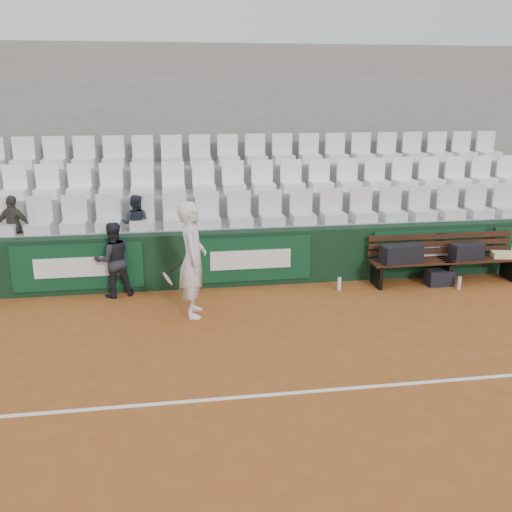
{
  "coord_description": "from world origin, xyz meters",
  "views": [
    {
      "loc": [
        -1.61,
        -5.87,
        3.47
      ],
      "look_at": [
        -0.32,
        2.4,
        1.0
      ],
      "focal_mm": 40.0,
      "sensor_mm": 36.0,
      "label": 1
    }
  ],
  "objects_px": {
    "sports_bag_left": "(401,254)",
    "sports_bag_ground": "(439,277)",
    "water_bottle_near": "(339,284)",
    "ball_kid": "(113,260)",
    "spectator_c": "(135,200)",
    "sports_bag_right": "(467,251)",
    "bench_left": "(411,273)",
    "water_bottle_far": "(459,283)",
    "bench_right": "(477,269)",
    "spectator_b": "(11,202)",
    "tennis_player": "(192,260)"
  },
  "relations": [
    {
      "from": "bench_left",
      "to": "tennis_player",
      "type": "bearing_deg",
      "value": -167.98
    },
    {
      "from": "bench_left",
      "to": "ball_kid",
      "type": "distance_m",
      "value": 5.33
    },
    {
      "from": "sports_bag_ground",
      "to": "water_bottle_far",
      "type": "relative_size",
      "value": 2.05
    },
    {
      "from": "water_bottle_far",
      "to": "spectator_b",
      "type": "bearing_deg",
      "value": 169.88
    },
    {
      "from": "sports_bag_left",
      "to": "ball_kid",
      "type": "bearing_deg",
      "value": 177.12
    },
    {
      "from": "spectator_b",
      "to": "spectator_c",
      "type": "relative_size",
      "value": 1.04
    },
    {
      "from": "ball_kid",
      "to": "bench_left",
      "type": "bearing_deg",
      "value": 160.35
    },
    {
      "from": "spectator_c",
      "to": "sports_bag_right",
      "type": "bearing_deg",
      "value": -174.06
    },
    {
      "from": "water_bottle_far",
      "to": "spectator_c",
      "type": "distance_m",
      "value": 6.03
    },
    {
      "from": "sports_bag_left",
      "to": "spectator_b",
      "type": "xyz_separation_m",
      "value": [
        -6.82,
        1.05,
        0.95
      ]
    },
    {
      "from": "water_bottle_near",
      "to": "spectator_b",
      "type": "height_order",
      "value": "spectator_b"
    },
    {
      "from": "bench_right",
      "to": "sports_bag_left",
      "type": "relative_size",
      "value": 2.02
    },
    {
      "from": "bench_right",
      "to": "sports_bag_ground",
      "type": "relative_size",
      "value": 3.17
    },
    {
      "from": "water_bottle_near",
      "to": "spectator_c",
      "type": "bearing_deg",
      "value": 162.53
    },
    {
      "from": "tennis_player",
      "to": "bench_right",
      "type": "bearing_deg",
      "value": 9.07
    },
    {
      "from": "water_bottle_near",
      "to": "ball_kid",
      "type": "relative_size",
      "value": 0.18
    },
    {
      "from": "sports_bag_left",
      "to": "sports_bag_right",
      "type": "relative_size",
      "value": 1.27
    },
    {
      "from": "spectator_c",
      "to": "ball_kid",
      "type": "bearing_deg",
      "value": 80.18
    },
    {
      "from": "water_bottle_near",
      "to": "sports_bag_ground",
      "type": "bearing_deg",
      "value": -0.21
    },
    {
      "from": "bench_right",
      "to": "sports_bag_ground",
      "type": "distance_m",
      "value": 0.81
    },
    {
      "from": "bench_right",
      "to": "bench_left",
      "type": "bearing_deg",
      "value": 179.76
    },
    {
      "from": "sports_bag_left",
      "to": "sports_bag_right",
      "type": "height_order",
      "value": "sports_bag_left"
    },
    {
      "from": "bench_left",
      "to": "ball_kid",
      "type": "xyz_separation_m",
      "value": [
        -5.31,
        0.21,
        0.43
      ]
    },
    {
      "from": "water_bottle_far",
      "to": "tennis_player",
      "type": "distance_m",
      "value": 4.85
    },
    {
      "from": "bench_left",
      "to": "water_bottle_far",
      "type": "xyz_separation_m",
      "value": [
        0.76,
        -0.39,
        -0.11
      ]
    },
    {
      "from": "water_bottle_near",
      "to": "ball_kid",
      "type": "xyz_separation_m",
      "value": [
        -3.92,
        0.32,
        0.54
      ]
    },
    {
      "from": "sports_bag_right",
      "to": "spectator_c",
      "type": "distance_m",
      "value": 6.16
    },
    {
      "from": "bench_left",
      "to": "water_bottle_far",
      "type": "relative_size",
      "value": 6.49
    },
    {
      "from": "water_bottle_near",
      "to": "bench_right",
      "type": "bearing_deg",
      "value": 2.39
    },
    {
      "from": "bench_right",
      "to": "ball_kid",
      "type": "distance_m",
      "value": 6.63
    },
    {
      "from": "ball_kid",
      "to": "spectator_b",
      "type": "xyz_separation_m",
      "value": [
        -1.74,
        0.79,
        0.91
      ]
    },
    {
      "from": "sports_bag_left",
      "to": "water_bottle_far",
      "type": "xyz_separation_m",
      "value": [
        0.99,
        -0.35,
        -0.49
      ]
    },
    {
      "from": "bench_left",
      "to": "tennis_player",
      "type": "height_order",
      "value": "tennis_player"
    },
    {
      "from": "bench_left",
      "to": "spectator_b",
      "type": "height_order",
      "value": "spectator_b"
    },
    {
      "from": "bench_left",
      "to": "spectator_b",
      "type": "xyz_separation_m",
      "value": [
        -7.05,
        1.0,
        1.34
      ]
    },
    {
      "from": "sports_bag_right",
      "to": "sports_bag_ground",
      "type": "distance_m",
      "value": 0.72
    },
    {
      "from": "sports_bag_right",
      "to": "water_bottle_near",
      "type": "bearing_deg",
      "value": -177.25
    },
    {
      "from": "sports_bag_right",
      "to": "spectator_b",
      "type": "bearing_deg",
      "value": 172.98
    },
    {
      "from": "spectator_b",
      "to": "spectator_c",
      "type": "distance_m",
      "value": 2.11
    },
    {
      "from": "water_bottle_far",
      "to": "sports_bag_left",
      "type": "bearing_deg",
      "value": 160.78
    },
    {
      "from": "bench_left",
      "to": "ball_kid",
      "type": "height_order",
      "value": "ball_kid"
    },
    {
      "from": "sports_bag_ground",
      "to": "bench_right",
      "type": "bearing_deg",
      "value": 8.51
    },
    {
      "from": "bench_left",
      "to": "spectator_c",
      "type": "relative_size",
      "value": 1.4
    },
    {
      "from": "spectator_c",
      "to": "water_bottle_far",
      "type": "bearing_deg",
      "value": -178.35
    },
    {
      "from": "water_bottle_near",
      "to": "sports_bag_right",
      "type": "bearing_deg",
      "value": 2.75
    },
    {
      "from": "bench_left",
      "to": "water_bottle_far",
      "type": "bearing_deg",
      "value": -27.37
    },
    {
      "from": "water_bottle_near",
      "to": "spectator_c",
      "type": "relative_size",
      "value": 0.22
    },
    {
      "from": "bench_left",
      "to": "tennis_player",
      "type": "distance_m",
      "value": 4.15
    },
    {
      "from": "sports_bag_left",
      "to": "sports_bag_ground",
      "type": "xyz_separation_m",
      "value": [
        0.74,
        -0.08,
        -0.47
      ]
    },
    {
      "from": "water_bottle_far",
      "to": "spectator_c",
      "type": "bearing_deg",
      "value": 166.25
    }
  ]
}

